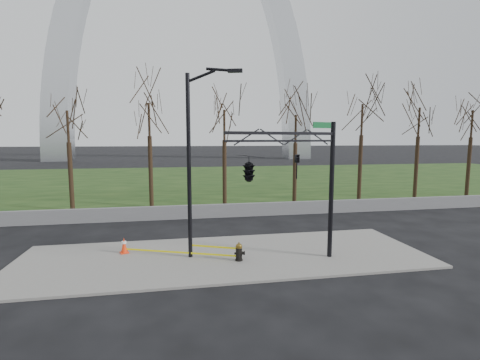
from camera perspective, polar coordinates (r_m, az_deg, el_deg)
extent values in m
plane|color=black|center=(15.88, -2.47, -12.63)|extent=(500.00, 500.00, 0.00)
cube|color=slate|center=(15.86, -2.47, -12.46)|extent=(18.00, 6.00, 0.10)
cube|color=black|center=(45.19, -7.74, 0.05)|extent=(120.00, 40.00, 0.06)
cube|color=#59595B|center=(23.43, -5.20, -5.14)|extent=(60.00, 0.30, 0.90)
cylinder|color=black|center=(15.20, -0.18, -13.01)|extent=(0.32, 0.32, 0.06)
cylinder|color=black|center=(15.11, -0.18, -12.09)|extent=(0.25, 0.25, 0.57)
cylinder|color=black|center=(15.08, 0.59, -11.95)|extent=(0.23, 0.20, 0.15)
cylinder|color=black|center=(15.12, -0.73, -12.00)|extent=(0.12, 0.12, 0.10)
cylinder|color=brown|center=(15.02, -0.18, -10.99)|extent=(0.29, 0.29, 0.06)
ellipsoid|color=brown|center=(15.00, -0.18, -10.78)|extent=(0.27, 0.27, 0.20)
cylinder|color=brown|center=(14.97, -0.18, -10.36)|extent=(0.06, 0.06, 0.08)
cube|color=#F3310C|center=(16.98, -18.52, -11.26)|extent=(0.46, 0.46, 0.04)
cone|color=#F3310C|center=(16.87, -18.56, -10.12)|extent=(0.28, 0.28, 0.67)
cylinder|color=white|center=(16.84, -18.58, -9.72)|extent=(0.21, 0.21, 0.10)
cylinder|color=black|center=(15.00, -8.40, 1.83)|extent=(0.18, 0.18, 8.00)
cylinder|color=black|center=(15.03, -6.55, 16.60)|extent=(1.24, 0.48, 0.56)
cylinder|color=black|center=(14.92, -3.22, 17.68)|extent=(1.19, 0.46, 0.22)
cube|color=black|center=(14.83, -0.82, 17.56)|extent=(0.64, 0.38, 0.14)
cylinder|color=black|center=(15.52, 14.81, -1.88)|extent=(0.20, 0.20, 6.00)
cube|color=black|center=(13.88, 7.10, 7.65)|extent=(4.87, 1.37, 0.12)
cube|color=black|center=(13.88, 7.08, 6.42)|extent=(4.86, 1.34, 0.08)
cube|color=#0C5926|center=(14.99, 13.36, 8.79)|extent=(0.88, 0.27, 0.25)
imported|color=black|center=(14.31, 9.40, 2.18)|extent=(0.21, 0.23, 1.00)
imported|color=black|center=(13.20, 1.48, 1.88)|extent=(1.14, 2.54, 1.00)
cube|color=#FFF40D|center=(15.31, -4.27, -10.93)|extent=(2.02, 0.86, 0.08)
cube|color=#FFF40D|center=(15.84, -9.90, -11.67)|extent=(4.98, 1.92, 0.08)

